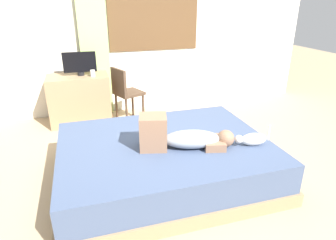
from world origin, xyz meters
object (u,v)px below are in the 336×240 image
Objects in this scene: cup at (93,73)px; chair_by_desk at (125,91)px; person_lying at (182,137)px; cat at (252,139)px; desk at (80,99)px; tv_monitor at (80,63)px; bed at (164,160)px.

cup is 0.11× the size of chair_by_desk.
cat is (0.69, -0.17, -0.05)m from person_lying.
cup reaches higher than desk.
tv_monitor is 0.56× the size of chair_by_desk.
desk is at bearing 125.89° from cat.
tv_monitor is (-0.88, 2.09, 0.37)m from person_lying.
chair_by_desk is (-0.27, 1.86, -0.05)m from person_lying.
tv_monitor reaches higher than desk.
tv_monitor reaches higher than chair_by_desk.
bed is at bearing -85.40° from chair_by_desk.
cup is at bearing 166.67° from chair_by_desk.
desk is 0.73m from chair_by_desk.
desk is at bearing -180.00° from tv_monitor.
bed is 4.56× the size of tv_monitor.
chair_by_desk reaches higher than person_lying.
cat reaches higher than bed.
chair_by_desk is at bearing -20.09° from tv_monitor.
desk is 1.05× the size of chair_by_desk.
tv_monitor is 0.77m from chair_by_desk.
person_lying is 2.30m from desk.
chair_by_desk is (-0.14, 1.69, 0.29)m from bed.
person_lying is 1.88m from chair_by_desk.
chair_by_desk is (-0.95, 2.03, 0.00)m from cat.
desk is (-0.81, 1.92, 0.15)m from bed.
chair_by_desk is at bearing 94.60° from bed.
person_lying is 2.11m from cup.
desk is 0.49m from cup.
chair_by_desk is (0.62, -0.22, -0.41)m from tv_monitor.
tv_monitor is at bearing 159.91° from chair_by_desk.
tv_monitor is (-1.57, 2.25, 0.42)m from cat.
bed is 2.34× the size of person_lying.
bed is at bearing 157.83° from cat.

